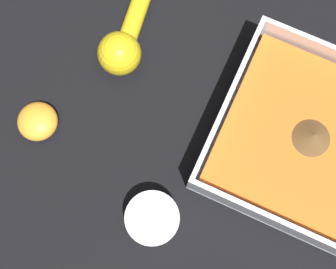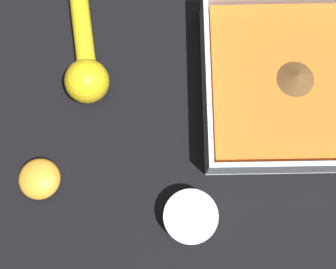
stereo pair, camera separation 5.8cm
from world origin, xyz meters
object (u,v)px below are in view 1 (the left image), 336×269
Objects in this scene: square_dish at (307,141)px; lemon_squeezer at (125,40)px; lemon_half at (38,121)px.

square_dish reaches higher than lemon_squeezer.
lemon_half is at bearing -28.78° from lemon_squeezer.
lemon_half is (0.15, -0.06, -0.01)m from lemon_squeezer.
square_dish is 1.40× the size of lemon_squeezer.
square_dish is 4.39× the size of lemon_half.
lemon_squeezer reaches higher than lemon_half.
square_dish reaches higher than lemon_half.
lemon_squeezer is 3.13× the size of lemon_half.
square_dish is at bearing 110.01° from lemon_half.
lemon_squeezer is 0.16m from lemon_half.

